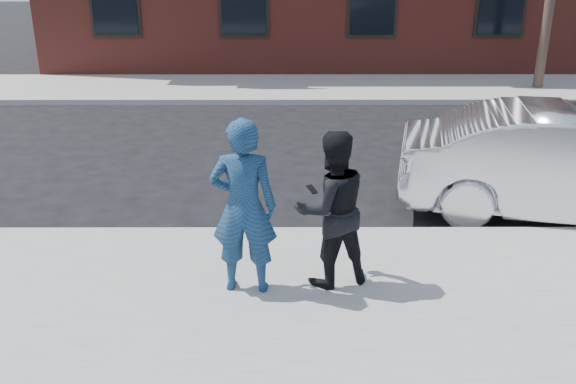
{
  "coord_description": "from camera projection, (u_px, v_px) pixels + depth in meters",
  "views": [
    {
      "loc": [
        -2.45,
        -5.73,
        3.46
      ],
      "look_at": [
        -2.43,
        0.4,
        1.11
      ],
      "focal_mm": 38.0,
      "sensor_mm": 36.0,
      "label": 1
    }
  ],
  "objects": [
    {
      "name": "ground",
      "position": [
        512.0,
        300.0,
        6.6
      ],
      "size": [
        100.0,
        100.0,
        0.0
      ],
      "primitive_type": "plane",
      "color": "black",
      "rests_on": "ground"
    },
    {
      "name": "near_sidewalk",
      "position": [
        521.0,
        307.0,
        6.34
      ],
      "size": [
        50.0,
        3.5,
        0.15
      ],
      "primitive_type": "cube",
      "color": "gray",
      "rests_on": "ground"
    },
    {
      "name": "near_curb",
      "position": [
        472.0,
        234.0,
        8.02
      ],
      "size": [
        50.0,
        0.1,
        0.15
      ],
      "primitive_type": "cube",
      "color": "#999691",
      "rests_on": "ground"
    },
    {
      "name": "far_sidewalk",
      "position": [
        373.0,
        88.0,
        17.07
      ],
      "size": [
        50.0,
        3.5,
        0.15
      ],
      "primitive_type": "cube",
      "color": "gray",
      "rests_on": "ground"
    },
    {
      "name": "far_curb",
      "position": [
        383.0,
        102.0,
        15.39
      ],
      "size": [
        50.0,
        0.1,
        0.15
      ],
      "primitive_type": "cube",
      "color": "#999691",
      "rests_on": "ground"
    },
    {
      "name": "silver_sedan",
      "position": [
        572.0,
        165.0,
        8.47
      ],
      "size": [
        4.95,
        2.54,
        1.56
      ],
      "primitive_type": "imported",
      "rotation": [
        0.0,
        0.0,
        1.37
      ],
      "color": "silver",
      "rests_on": "ground"
    },
    {
      "name": "man_hoodie",
      "position": [
        244.0,
        207.0,
        6.22
      ],
      "size": [
        0.71,
        0.53,
        1.88
      ],
      "rotation": [
        0.0,
        0.0,
        3.09
      ],
      "color": "navy",
      "rests_on": "near_sidewalk"
    },
    {
      "name": "man_peacoat",
      "position": [
        331.0,
        209.0,
        6.39
      ],
      "size": [
        1.0,
        0.88,
        1.71
      ],
      "rotation": [
        0.0,
        0.0,
        3.48
      ],
      "color": "black",
      "rests_on": "near_sidewalk"
    }
  ]
}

